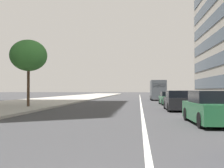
% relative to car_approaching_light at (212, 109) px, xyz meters
% --- Properties ---
extents(sidewalk_right_plaza, '(160.00, 10.13, 0.15)m').
position_rel_car_approaching_light_xyz_m(sidewalk_right_plaza, '(19.11, 15.01, -0.60)').
color(sidewalk_right_plaza, '#B2ADA3').
rests_on(sidewalk_right_plaza, ground).
extents(lane_centre_stripe, '(110.00, 0.16, 0.01)m').
position_rel_car_approaching_light_xyz_m(lane_centre_stripe, '(24.11, 2.91, -0.67)').
color(lane_centre_stripe, silver).
rests_on(lane_centre_stripe, ground).
extents(car_approaching_light, '(4.32, 1.90, 1.42)m').
position_rel_car_approaching_light_xyz_m(car_approaching_light, '(0.00, 0.00, 0.00)').
color(car_approaching_light, '#236038').
rests_on(car_approaching_light, ground).
extents(car_far_down_avenue, '(4.56, 1.90, 1.43)m').
position_rel_car_approaching_light_xyz_m(car_far_down_avenue, '(8.19, 0.27, 0.01)').
color(car_far_down_avenue, black).
rests_on(car_far_down_avenue, ground).
extents(car_lead_in_lane, '(4.51, 1.90, 1.30)m').
position_rel_car_approaching_light_xyz_m(car_lead_in_lane, '(16.30, 0.07, -0.05)').
color(car_lead_in_lane, '#236038').
rests_on(car_lead_in_lane, ground).
extents(delivery_van_ahead, '(5.49, 2.11, 2.82)m').
position_rel_car_approaching_light_xyz_m(delivery_van_ahead, '(28.41, 0.42, 0.83)').
color(delivery_van_ahead, '#4C5156').
rests_on(delivery_van_ahead, ground).
extents(street_tree_far_plaza, '(2.98, 2.98, 5.38)m').
position_rel_car_approaching_light_xyz_m(street_tree_far_plaza, '(9.59, 12.02, 3.58)').
color(street_tree_far_plaza, '#473323').
rests_on(street_tree_far_plaza, sidewalk_right_plaza).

